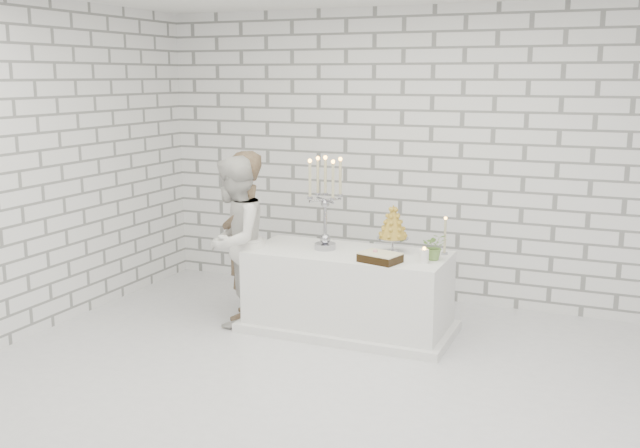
{
  "coord_description": "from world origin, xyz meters",
  "views": [
    {
      "loc": [
        1.85,
        -4.76,
        2.31
      ],
      "look_at": [
        -0.56,
        0.94,
        1.05
      ],
      "focal_mm": 40.91,
      "sensor_mm": 36.0,
      "label": 1
    }
  ],
  "objects_px": {
    "groom": "(243,236)",
    "croquembouche": "(393,229)",
    "bride": "(234,241)",
    "candelabra": "(325,203)",
    "cake_table": "(348,291)"
  },
  "relations": [
    {
      "from": "cake_table",
      "to": "croquembouche",
      "type": "xyz_separation_m",
      "value": [
        0.38,
        0.13,
        0.59
      ]
    },
    {
      "from": "cake_table",
      "to": "bride",
      "type": "xyz_separation_m",
      "value": [
        -1.06,
        -0.21,
        0.42
      ]
    },
    {
      "from": "bride",
      "to": "croquembouche",
      "type": "bearing_deg",
      "value": 96.65
    },
    {
      "from": "cake_table",
      "to": "bride",
      "type": "height_order",
      "value": "bride"
    },
    {
      "from": "candelabra",
      "to": "croquembouche",
      "type": "xyz_separation_m",
      "value": [
        0.61,
        0.12,
        -0.21
      ]
    },
    {
      "from": "bride",
      "to": "cake_table",
      "type": "bearing_deg",
      "value": 94.49
    },
    {
      "from": "cake_table",
      "to": "groom",
      "type": "bearing_deg",
      "value": -178.86
    },
    {
      "from": "groom",
      "to": "croquembouche",
      "type": "relative_size",
      "value": 3.7
    },
    {
      "from": "cake_table",
      "to": "candelabra",
      "type": "xyz_separation_m",
      "value": [
        -0.23,
        0.01,
        0.81
      ]
    },
    {
      "from": "candelabra",
      "to": "groom",
      "type": "bearing_deg",
      "value": -178.04
    },
    {
      "from": "groom",
      "to": "candelabra",
      "type": "xyz_separation_m",
      "value": [
        0.84,
        0.03,
        0.37
      ]
    },
    {
      "from": "bride",
      "to": "candelabra",
      "type": "distance_m",
      "value": 0.94
    },
    {
      "from": "bride",
      "to": "candelabra",
      "type": "xyz_separation_m",
      "value": [
        0.83,
        0.22,
        0.39
      ]
    },
    {
      "from": "groom",
      "to": "croquembouche",
      "type": "distance_m",
      "value": 1.46
    },
    {
      "from": "cake_table",
      "to": "croquembouche",
      "type": "distance_m",
      "value": 0.72
    }
  ]
}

